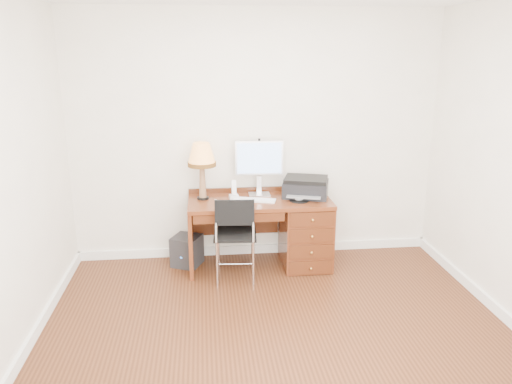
{
  "coord_description": "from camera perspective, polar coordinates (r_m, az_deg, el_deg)",
  "views": [
    {
      "loc": [
        -0.57,
        -3.58,
        2.3
      ],
      "look_at": [
        -0.06,
        1.2,
        0.9
      ],
      "focal_mm": 35.0,
      "sensor_mm": 36.0,
      "label": 1
    }
  ],
  "objects": [
    {
      "name": "monitor",
      "position": [
        5.34,
        0.36,
        3.57
      ],
      "size": [
        0.52,
        0.17,
        0.59
      ],
      "rotation": [
        0.0,
        0.0,
        -0.04
      ],
      "color": "silver",
      "rests_on": "desk"
    },
    {
      "name": "keyboard",
      "position": [
        5.21,
        -0.16,
        -0.91
      ],
      "size": [
        0.46,
        0.24,
        0.02
      ],
      "primitive_type": "cube",
      "rotation": [
        0.0,
        0.0,
        -0.28
      ],
      "color": "white",
      "rests_on": "desk"
    },
    {
      "name": "equipment_box",
      "position": [
        5.52,
        -7.9,
        -6.64
      ],
      "size": [
        0.37,
        0.37,
        0.33
      ],
      "primitive_type": "cube",
      "rotation": [
        0.0,
        0.0,
        -0.43
      ],
      "color": "black",
      "rests_on": "ground"
    },
    {
      "name": "ground",
      "position": [
        4.29,
        2.6,
        -16.1
      ],
      "size": [
        4.0,
        4.0,
        0.0
      ],
      "primitive_type": "plane",
      "color": "#391B0D",
      "rests_on": "ground"
    },
    {
      "name": "leg_lamp",
      "position": [
        5.19,
        -6.22,
        3.87
      ],
      "size": [
        0.29,
        0.29,
        0.6
      ],
      "color": "black",
      "rests_on": "desk"
    },
    {
      "name": "room_shell",
      "position": [
        4.81,
        1.46,
        -11.6
      ],
      "size": [
        4.0,
        4.0,
        4.0
      ],
      "color": "white",
      "rests_on": "ground"
    },
    {
      "name": "pen_cup",
      "position": [
        5.43,
        3.6,
        0.21
      ],
      "size": [
        0.07,
        0.07,
        0.09
      ],
      "primitive_type": "cylinder",
      "color": "black",
      "rests_on": "desk"
    },
    {
      "name": "chair",
      "position": [
        4.98,
        -2.36,
        -4.37
      ],
      "size": [
        0.45,
        0.45,
        0.9
      ],
      "rotation": [
        0.0,
        0.0,
        -0.07
      ],
      "color": "black",
      "rests_on": "ground"
    },
    {
      "name": "mouse_pad",
      "position": [
        5.22,
        4.96,
        -0.91
      ],
      "size": [
        0.2,
        0.2,
        0.04
      ],
      "color": "black",
      "rests_on": "desk"
    },
    {
      "name": "printer",
      "position": [
        5.37,
        5.7,
        0.58
      ],
      "size": [
        0.55,
        0.48,
        0.21
      ],
      "rotation": [
        0.0,
        0.0,
        -0.3
      ],
      "color": "black",
      "rests_on": "desk"
    },
    {
      "name": "desk",
      "position": [
        5.4,
        3.81,
        -4.17
      ],
      "size": [
        1.5,
        0.67,
        0.75
      ],
      "color": "#642B15",
      "rests_on": "ground"
    },
    {
      "name": "phone",
      "position": [
        5.26,
        -2.54,
        -0.17
      ],
      "size": [
        0.1,
        0.1,
        0.2
      ],
      "rotation": [
        0.0,
        0.0,
        0.1
      ],
      "color": "white",
      "rests_on": "desk"
    }
  ]
}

